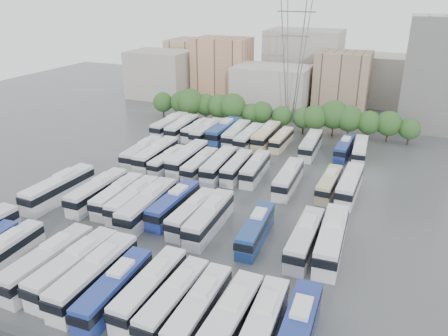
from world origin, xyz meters
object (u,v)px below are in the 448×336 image
at_px(bus_r0_s6, 95,275).
at_px(bus_r3_s3, 207,131).
at_px(bus_r3_s5, 236,134).
at_px(bus_r3_s1, 182,127).
at_px(bus_r3_s12, 344,148).
at_px(bus_r2_s2, 156,154).
at_px(bus_r0_s4, 48,262).
at_px(bus_r1_s13, 332,239).
at_px(electricity_pylon, 294,47).
at_px(bus_r3_s6, 249,137).
at_px(bus_r2_s7, 237,167).
at_px(bus_r0_s7, 115,289).
at_px(bus_r2_s13, 350,185).
at_px(bus_r0_s11, 228,323).
at_px(bus_r2_s8, 255,168).
at_px(bus_r2_s1, 142,152).
at_px(bus_r1_s3, 118,195).
at_px(bus_r2_s10, 288,178).
at_px(bus_r0_s5, 74,266).
at_px(bus_r2_s6, 219,165).
at_px(bus_r3_s2, 197,130).
at_px(bus_r1_s10, 256,229).
at_px(apartment_tower, 436,74).
at_px(bus_r3_s0, 170,125).
at_px(bus_r1_s2, 98,191).
at_px(bus_r0_s13, 297,333).
at_px(bus_r0_s2, 3,253).
at_px(bus_r2_s5, 200,165).
at_px(bus_r3_s8, 282,139).
at_px(bus_r0_s10, 199,309).
at_px(bus_r1_s4, 133,199).
at_px(bus_r2_s3, 168,160).
at_px(bus_r1_s0, 59,188).
at_px(bus_r1_s7, 192,213).
at_px(bus_r3_s10, 311,145).
at_px(bus_r1_s8, 209,218).
at_px(bus_r3_s7, 266,136).
at_px(bus_r1_s6, 174,204).
at_px(bus_r3_s13, 360,150).
at_px(bus_r3_s4, 224,131).
at_px(bus_r2_s12, 329,183).
at_px(bus_r0_s12, 262,327).
at_px(bus_r1_s12, 305,238).

height_order(bus_r0_s6, bus_r3_s3, bus_r0_s6).
bearing_deg(bus_r3_s5, bus_r3_s1, 177.80).
bearing_deg(bus_r3_s12, bus_r2_s2, -148.65).
height_order(bus_r0_s4, bus_r1_s13, bus_r1_s13).
relative_size(electricity_pylon, bus_r3_s6, 2.71).
height_order(bus_r2_s2, bus_r2_s7, bus_r2_s2).
bearing_deg(bus_r0_s7, bus_r2_s13, 60.05).
relative_size(bus_r0_s11, bus_r3_s5, 1.01).
bearing_deg(bus_r2_s8, bus_r3_s3, 134.04).
bearing_deg(bus_r2_s1, bus_r3_s12, 24.54).
height_order(bus_r1_s3, bus_r2_s10, bus_r2_s10).
distance_m(bus_r0_s5, bus_r2_s6, 35.28).
bearing_deg(bus_r3_s1, bus_r2_s8, -37.05).
height_order(bus_r0_s6, bus_r2_s1, bus_r0_s6).
distance_m(bus_r0_s11, bus_r3_s2, 62.80).
xyz_separation_m(bus_r0_s5, bus_r1_s10, (16.55, 16.30, -0.23)).
height_order(bus_r0_s7, bus_r1_s3, bus_r0_s7).
bearing_deg(apartment_tower, bus_r3_s0, -153.43).
xyz_separation_m(bus_r1_s2, bus_r3_s2, (0.19, 35.84, -0.25)).
bearing_deg(bus_r0_s13, bus_r0_s2, 179.06).
distance_m(bus_r2_s5, bus_r3_s6, 18.10).
bearing_deg(bus_r3_s8, bus_r0_s10, -81.69).
distance_m(electricity_pylon, bus_r2_s1, 45.73).
relative_size(bus_r0_s6, bus_r3_s8, 1.21).
bearing_deg(bus_r0_s7, bus_r3_s8, 85.00).
height_order(bus_r0_s6, bus_r1_s4, bus_r0_s6).
bearing_deg(bus_r2_s3, bus_r1_s0, -115.94).
distance_m(bus_r1_s7, bus_r2_s10, 19.63).
bearing_deg(bus_r3_s10, bus_r1_s8, -102.01).
relative_size(bus_r1_s8, bus_r3_s7, 0.97).
bearing_deg(electricity_pylon, bus_r3_s0, -140.01).
bearing_deg(bus_r1_s6, bus_r1_s10, -7.20).
bearing_deg(bus_r3_s2, bus_r3_s7, 5.19).
distance_m(bus_r0_s4, bus_r2_s5, 34.82).
distance_m(bus_r2_s10, bus_r3_s13, 21.54).
bearing_deg(bus_r2_s5, bus_r1_s0, -132.47).
bearing_deg(bus_r3_s10, apartment_tower, 50.81).
bearing_deg(bus_r3_s4, bus_r2_s6, -69.19).
bearing_deg(bus_r0_s6, bus_r3_s4, 96.93).
bearing_deg(bus_r0_s11, bus_r1_s2, 148.09).
xyz_separation_m(bus_r1_s2, bus_r2_s13, (36.51, 17.64, -0.01)).
relative_size(bus_r3_s4, bus_r3_s5, 1.05).
bearing_deg(bus_r0_s11, bus_r2_s12, 85.97).
distance_m(bus_r0_s12, bus_r3_s4, 60.60).
bearing_deg(bus_r2_s13, bus_r1_s10, -115.57).
bearing_deg(bus_r0_s7, bus_r1_s10, 59.00).
relative_size(bus_r0_s2, bus_r3_s12, 1.09).
xyz_separation_m(bus_r0_s13, bus_r3_s8, (-16.34, 54.58, -0.24)).
bearing_deg(bus_r1_s12, bus_r3_s8, 109.72).
distance_m(bus_r1_s8, bus_r2_s2, 27.26).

